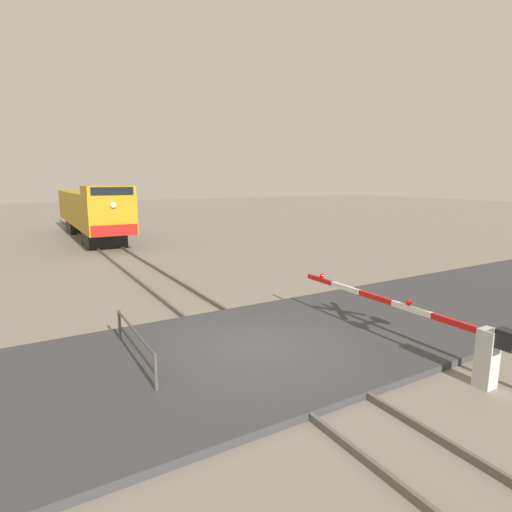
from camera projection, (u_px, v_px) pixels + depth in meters
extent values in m
plane|color=gray|center=(257.00, 352.00, 10.49)|extent=(160.00, 160.00, 0.00)
cube|color=#59544C|center=(232.00, 355.00, 10.11)|extent=(0.08, 80.00, 0.15)
cube|color=#59544C|center=(281.00, 343.00, 10.83)|extent=(0.08, 80.00, 0.15)
cube|color=#38383A|center=(257.00, 349.00, 10.47)|extent=(36.00, 6.18, 0.17)
cube|color=black|center=(104.00, 238.00, 27.16)|extent=(2.37, 3.20, 1.05)
cube|color=black|center=(84.00, 226.00, 34.47)|extent=(2.37, 3.20, 1.05)
cube|color=#B28414|center=(91.00, 208.00, 30.50)|extent=(2.78, 15.69, 2.34)
cube|color=#B28414|center=(108.00, 190.00, 24.69)|extent=(2.73, 2.58, 0.56)
cube|color=black|center=(112.00, 191.00, 23.57)|extent=(2.37, 0.06, 0.45)
cube|color=red|center=(115.00, 230.00, 23.98)|extent=(2.64, 0.08, 0.64)
sphere|color=#F2EACC|center=(113.00, 205.00, 23.70)|extent=(0.36, 0.36, 0.36)
cube|color=silver|center=(487.00, 358.00, 8.61)|extent=(0.36, 0.36, 1.27)
cube|color=black|center=(507.00, 340.00, 8.22)|extent=(0.28, 0.36, 0.40)
cube|color=red|center=(455.00, 323.00, 9.18)|extent=(0.10, 1.17, 0.14)
cube|color=white|center=(411.00, 309.00, 10.17)|extent=(0.10, 1.17, 0.14)
cube|color=red|center=(376.00, 297.00, 11.16)|extent=(0.10, 1.17, 0.14)
cube|color=white|center=(346.00, 288.00, 12.15)|extent=(0.10, 1.17, 0.14)
cube|color=red|center=(320.00, 280.00, 13.14)|extent=(0.10, 1.17, 0.14)
sphere|color=red|center=(409.00, 302.00, 10.22)|extent=(0.14, 0.14, 0.14)
sphere|color=red|center=(322.00, 276.00, 13.04)|extent=(0.14, 0.14, 0.14)
cylinder|color=#4C4742|center=(156.00, 376.00, 8.19)|extent=(0.08, 0.08, 0.95)
cylinder|color=#4C4742|center=(120.00, 328.00, 10.85)|extent=(0.08, 0.08, 0.95)
cylinder|color=#4C4742|center=(134.00, 331.00, 9.44)|extent=(0.06, 3.14, 0.06)
cylinder|color=#4C4742|center=(135.00, 346.00, 9.51)|extent=(0.06, 3.14, 0.06)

